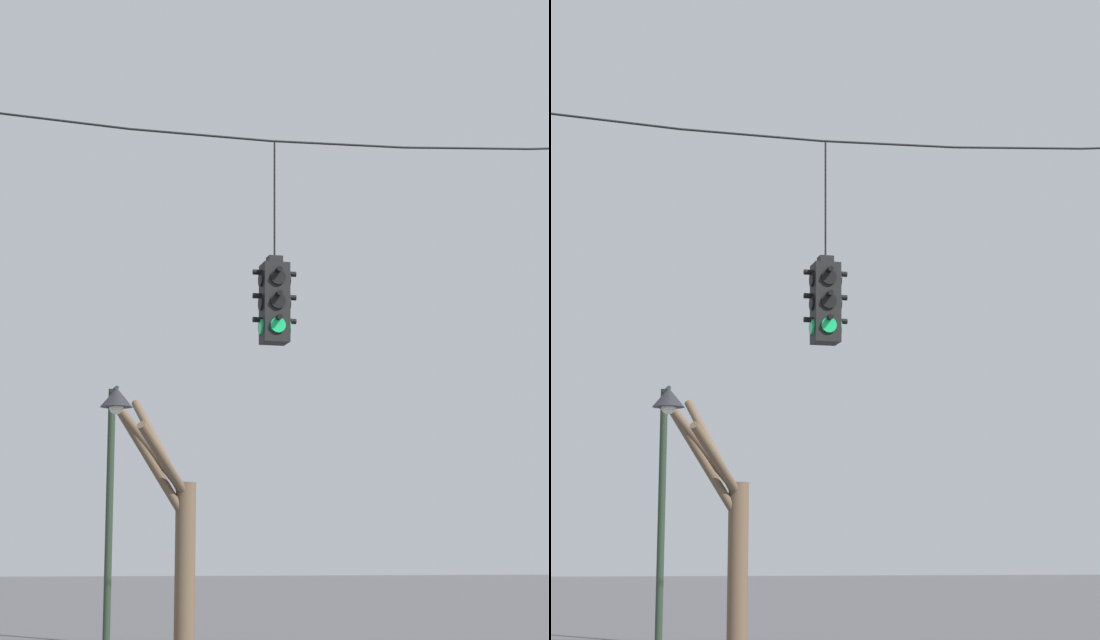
% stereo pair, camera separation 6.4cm
% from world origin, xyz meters
% --- Properties ---
extents(span_wire, '(13.28, 0.03, 0.45)m').
position_xyz_m(span_wire, '(0.00, 0.45, 7.32)').
color(span_wire, black).
extents(traffic_light_over_intersection, '(0.58, 0.58, 2.75)m').
position_xyz_m(traffic_light_over_intersection, '(1.00, 0.45, 4.99)').
color(traffic_light_over_intersection, black).
extents(street_lamp, '(0.52, 0.89, 4.43)m').
position_xyz_m(street_lamp, '(-0.47, 5.12, 3.43)').
color(street_lamp, '#233323').
rests_on(street_lamp, ground_plane).
extents(bare_tree, '(1.75, 3.55, 5.03)m').
position_xyz_m(bare_tree, '(1.31, 9.51, 2.41)').
color(bare_tree, brown).
rests_on(bare_tree, ground_plane).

